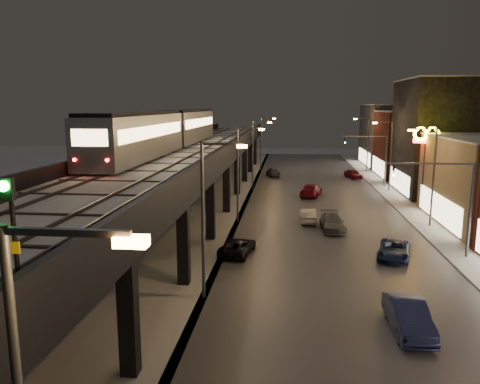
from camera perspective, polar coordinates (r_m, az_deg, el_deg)
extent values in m
cube|color=#46474D|center=(48.44, 9.94, -2.68)|extent=(17.00, 120.00, 0.06)
cube|color=#9FA1A8|center=(50.16, 21.42, -2.76)|extent=(4.00, 120.00, 0.14)
cube|color=#9FA1A8|center=(49.34, -5.91, -2.34)|extent=(11.00, 120.00, 0.06)
cube|color=black|center=(45.48, -6.82, 3.93)|extent=(9.00, 100.00, 1.00)
cube|color=black|center=(20.00, -13.44, -14.31)|extent=(0.70, 0.70, 5.30)
cube|color=black|center=(20.62, -23.56, -6.73)|extent=(8.00, 0.60, 0.50)
cube|color=black|center=(31.45, -20.23, -5.46)|extent=(0.70, 0.70, 5.30)
cube|color=black|center=(29.00, -6.91, -6.20)|extent=(0.70, 0.70, 5.30)
cube|color=black|center=(29.43, -14.06, -1.17)|extent=(8.00, 0.60, 0.50)
cube|color=black|center=(40.38, -14.04, -1.67)|extent=(0.70, 0.70, 5.30)
cube|color=black|center=(38.50, -3.62, -1.96)|extent=(0.70, 0.70, 5.30)
cube|color=black|center=(38.83, -9.06, 1.79)|extent=(8.00, 0.60, 0.50)
cube|color=black|center=(49.72, -10.14, 0.73)|extent=(0.70, 0.70, 5.30)
cube|color=black|center=(48.21, -1.66, 0.59)|extent=(0.70, 0.70, 5.30)
cube|color=black|center=(48.47, -6.02, 3.58)|extent=(8.00, 0.60, 0.50)
cube|color=black|center=(59.27, -7.49, 2.37)|extent=(0.70, 0.70, 5.30)
cube|color=black|center=(58.01, -0.35, 2.28)|extent=(0.70, 0.70, 5.30)
cube|color=black|center=(58.23, -3.99, 4.76)|extent=(8.00, 0.60, 0.50)
cube|color=black|center=(68.95, -5.57, 3.54)|extent=(0.70, 0.70, 5.30)
cube|color=black|center=(67.87, 0.57, 3.48)|extent=(0.70, 0.70, 5.30)
cube|color=black|center=(68.06, -2.54, 5.61)|extent=(8.00, 0.60, 0.50)
cube|color=black|center=(78.71, -4.13, 4.42)|extent=(0.70, 0.70, 5.30)
cube|color=black|center=(77.77, 1.27, 4.37)|extent=(0.70, 0.70, 5.30)
cube|color=black|center=(77.93, -1.45, 6.23)|extent=(8.00, 0.60, 0.50)
cube|color=black|center=(88.53, -3.00, 5.11)|extent=(0.70, 0.70, 5.30)
cube|color=black|center=(87.69, 1.81, 5.07)|extent=(0.70, 0.70, 5.30)
cube|color=black|center=(87.83, -0.61, 6.72)|extent=(8.00, 0.60, 0.50)
cube|color=#B2B7C1|center=(45.42, -6.83, 4.66)|extent=(8.40, 100.00, 0.16)
cube|color=#332D28|center=(46.22, -10.75, 4.85)|extent=(0.08, 98.00, 0.16)
cube|color=#332D28|center=(45.83, -9.02, 4.86)|extent=(0.08, 98.00, 0.16)
cube|color=#332D28|center=(45.14, -5.25, 4.86)|extent=(0.08, 98.00, 0.16)
cube|color=#332D28|center=(44.88, -3.44, 4.85)|extent=(0.08, 98.00, 0.16)
cube|color=black|center=(32.00, -12.35, 2.25)|extent=(7.80, 0.24, 0.06)
cube|color=black|center=(47.35, -6.30, 5.04)|extent=(7.80, 0.24, 0.06)
cube|color=black|center=(63.03, -3.22, 6.43)|extent=(7.80, 0.24, 0.06)
cube|color=black|center=(78.83, -1.36, 7.26)|extent=(7.80, 0.24, 0.06)
cube|color=black|center=(44.62, -1.37, 5.23)|extent=(0.30, 100.00, 1.10)
cube|color=black|center=(46.53, -12.10, 5.22)|extent=(0.30, 100.00, 1.10)
cube|color=#FAE3B8|center=(47.16, 23.03, -1.78)|extent=(0.10, 12.00, 2.40)
cube|color=black|center=(63.43, 24.45, 6.00)|extent=(12.00, 13.00, 14.00)
cube|color=#FAE3B8|center=(62.37, 18.80, 1.32)|extent=(0.10, 10.40, 2.40)
cube|color=#B2B7C1|center=(63.38, 24.95, 12.38)|extent=(12.20, 13.20, 0.16)
cube|color=#521C17|center=(76.95, 21.09, 5.37)|extent=(12.00, 12.00, 10.00)
cube|color=#FAE3B8|center=(75.95, 16.50, 3.00)|extent=(0.10, 9.60, 2.40)
cube|color=#B2B7C1|center=(76.72, 21.34, 9.15)|extent=(12.20, 12.20, 0.16)
cube|color=#383839|center=(90.47, 18.83, 6.49)|extent=(12.00, 16.00, 11.00)
cube|color=#FAE3B8|center=(89.65, 14.90, 4.16)|extent=(0.10, 12.80, 2.40)
cube|color=#B2B7C1|center=(90.31, 19.04, 10.02)|extent=(12.20, 16.20, 0.16)
cube|color=#38383A|center=(8.19, -20.46, -4.63)|extent=(2.20, 0.12, 0.12)
cube|color=#FF9643|center=(7.80, -13.11, -5.89)|extent=(0.55, 0.28, 0.18)
cylinder|color=#38383A|center=(26.31, -4.55, -3.72)|extent=(0.18, 0.18, 9.00)
cube|color=#38383A|center=(25.41, -2.24, 5.88)|extent=(2.20, 0.12, 0.12)
cube|color=#FF9643|center=(25.28, 0.24, 5.59)|extent=(0.55, 0.28, 0.18)
cylinder|color=#38383A|center=(43.80, -0.29, 2.04)|extent=(0.18, 0.18, 9.00)
cube|color=#38383A|center=(43.27, 1.17, 7.79)|extent=(2.20, 0.12, 0.12)
cube|color=#FF9643|center=(43.19, 2.64, 7.62)|extent=(0.55, 0.28, 0.18)
cylinder|color=#38383A|center=(45.44, 22.50, 1.54)|extent=(0.18, 0.18, 9.00)
cube|color=#38383A|center=(44.73, 21.54, 7.16)|extent=(2.20, 0.12, 0.12)
cube|color=#FF9643|center=(44.45, 20.15, 7.07)|extent=(0.55, 0.28, 0.18)
cylinder|color=#38383A|center=(61.59, 1.54, 4.49)|extent=(0.18, 0.18, 9.00)
cube|color=#38383A|center=(61.21, 2.60, 8.57)|extent=(2.20, 0.12, 0.12)
cube|color=#FF9643|center=(61.16, 3.64, 8.45)|extent=(0.55, 0.28, 0.18)
cylinder|color=#38383A|center=(62.77, 17.91, 4.10)|extent=(0.18, 0.18, 9.00)
cube|color=#38383A|center=(62.25, 17.14, 8.16)|extent=(2.20, 0.12, 0.12)
cube|color=#FF9643|center=(62.05, 16.13, 8.09)|extent=(0.55, 0.28, 0.18)
cylinder|color=#38383A|center=(79.47, 2.55, 5.84)|extent=(0.18, 0.18, 9.00)
cube|color=#38383A|center=(79.18, 3.38, 9.00)|extent=(2.20, 0.12, 0.12)
cube|color=#FF9643|center=(79.14, 4.18, 8.90)|extent=(0.55, 0.28, 0.18)
cylinder|color=#38383A|center=(80.39, 15.30, 5.53)|extent=(0.18, 0.18, 9.00)
cube|color=#38383A|center=(79.98, 14.67, 8.70)|extent=(2.20, 0.12, 0.12)
cube|color=#FF9643|center=(79.83, 13.88, 8.64)|extent=(0.55, 0.28, 0.18)
cylinder|color=#38383A|center=(37.21, 26.26, -2.14)|extent=(0.20, 0.20, 7.00)
cube|color=#38383A|center=(35.73, 22.18, 3.22)|extent=(6.00, 0.12, 0.12)
imported|color=black|center=(35.18, 18.21, 2.55)|extent=(0.20, 0.16, 1.00)
sphere|color=#0CFF26|center=(35.06, 18.24, 2.11)|extent=(0.18, 0.18, 0.18)
cylinder|color=#38383A|center=(65.79, 17.33, 3.53)|extent=(0.20, 0.20, 7.00)
cube|color=#38383A|center=(64.97, 14.89, 6.58)|extent=(6.00, 0.12, 0.12)
imported|color=black|center=(64.66, 12.66, 6.22)|extent=(0.20, 0.16, 1.00)
sphere|color=#0CFF26|center=(64.53, 12.67, 5.99)|extent=(0.18, 0.18, 0.18)
cube|color=gray|center=(39.97, -12.38, 6.61)|extent=(3.14, 18.93, 3.57)
cube|color=black|center=(39.89, -12.49, 9.36)|extent=(2.81, 18.39, 0.27)
cube|color=#FFCD8C|center=(40.46, -14.55, 7.26)|extent=(0.05, 17.30, 0.97)
cube|color=#FFCD8C|center=(39.48, -10.22, 7.35)|extent=(0.05, 17.30, 0.97)
cube|color=gray|center=(59.19, -6.32, 7.98)|extent=(3.14, 18.93, 3.57)
cube|color=black|center=(59.14, -6.35, 9.84)|extent=(2.81, 18.39, 0.27)
cube|color=#FFCD8C|center=(59.52, -7.83, 8.43)|extent=(0.05, 17.30, 0.97)
cube|color=#FFCD8C|center=(58.86, -4.81, 8.46)|extent=(0.05, 17.30, 0.97)
cube|color=#FFCD8C|center=(31.10, -17.89, 6.31)|extent=(2.38, 0.05, 1.08)
sphere|color=#FF0C0C|center=(31.65, -19.56, 3.72)|extent=(0.22, 0.22, 0.22)
sphere|color=#FF0C0C|center=(30.79, -15.91, 3.75)|extent=(0.22, 0.22, 0.22)
cylinder|color=black|center=(11.74, -25.76, -5.12)|extent=(0.11, 0.11, 2.75)
cube|color=black|center=(11.40, -26.53, 0.28)|extent=(0.29, 0.17, 0.50)
sphere|color=#0CFF26|center=(11.29, -26.89, 0.63)|extent=(0.24, 0.24, 0.24)
cube|color=yellow|center=(11.70, -25.94, -6.11)|extent=(0.32, 0.04, 0.28)
imported|color=#A8A9AC|center=(44.74, 8.24, -2.91)|extent=(1.55, 4.02, 1.31)
imported|color=black|center=(34.87, -0.32, -6.74)|extent=(2.73, 4.67, 1.22)
imported|color=maroon|center=(57.61, 8.66, 0.18)|extent=(3.16, 5.44, 1.48)
imported|color=#4D5054|center=(73.36, 4.05, 2.44)|extent=(2.54, 4.31, 1.37)
imported|color=#1A204D|center=(24.98, 19.83, -14.19)|extent=(1.71, 4.71, 1.54)
imported|color=#161F4D|center=(35.78, 18.27, -6.79)|extent=(3.24, 4.96, 1.27)
imported|color=#5C5E61|center=(42.29, 11.18, -3.74)|extent=(2.14, 4.83, 1.38)
imported|color=maroon|center=(73.02, 13.64, 2.12)|extent=(2.76, 4.30, 1.36)
cylinder|color=#38383A|center=(52.20, 21.44, 1.63)|extent=(0.24, 0.24, 7.11)
cube|color=#FF0C0C|center=(51.80, 21.72, 5.81)|extent=(2.49, 0.25, 0.44)
torus|color=yellow|center=(51.60, 21.16, 6.62)|extent=(1.45, 0.75, 1.44)
torus|color=yellow|center=(51.92, 22.39, 6.56)|extent=(1.45, 0.75, 1.44)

